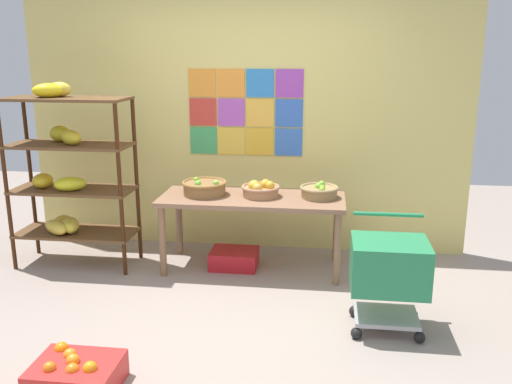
{
  "coord_description": "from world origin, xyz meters",
  "views": [
    {
      "loc": [
        0.81,
        -3.59,
        1.95
      ],
      "look_at": [
        0.24,
        0.76,
        0.81
      ],
      "focal_mm": 38.39,
      "sensor_mm": 36.0,
      "label": 1
    }
  ],
  "objects_px": {
    "banana_shelf_unit": "(66,168)",
    "fruit_basket_right": "(261,189)",
    "fruit_basket_back_left": "(204,187)",
    "display_table": "(252,205)",
    "fruit_basket_centre": "(319,191)",
    "shopping_cart": "(389,269)",
    "orange_crate_foreground": "(76,375)",
    "produce_crate_under_table": "(234,259)"
  },
  "relations": [
    {
      "from": "banana_shelf_unit",
      "to": "orange_crate_foreground",
      "type": "xyz_separation_m",
      "value": [
        0.9,
        -1.87,
        -0.82
      ]
    },
    {
      "from": "banana_shelf_unit",
      "to": "fruit_basket_centre",
      "type": "bearing_deg",
      "value": 3.81
    },
    {
      "from": "display_table",
      "to": "fruit_basket_right",
      "type": "height_order",
      "value": "fruit_basket_right"
    },
    {
      "from": "fruit_basket_right",
      "to": "fruit_basket_back_left",
      "type": "bearing_deg",
      "value": -179.37
    },
    {
      "from": "orange_crate_foreground",
      "to": "shopping_cart",
      "type": "xyz_separation_m",
      "value": [
        1.88,
        0.97,
        0.37
      ]
    },
    {
      "from": "display_table",
      "to": "fruit_basket_centre",
      "type": "relative_size",
      "value": 4.78
    },
    {
      "from": "produce_crate_under_table",
      "to": "orange_crate_foreground",
      "type": "xyz_separation_m",
      "value": [
        -0.61,
        -1.98,
        0.01
      ]
    },
    {
      "from": "fruit_basket_centre",
      "to": "shopping_cart",
      "type": "height_order",
      "value": "fruit_basket_centre"
    },
    {
      "from": "display_table",
      "to": "fruit_basket_back_left",
      "type": "xyz_separation_m",
      "value": [
        -0.44,
        0.0,
        0.15
      ]
    },
    {
      "from": "fruit_basket_back_left",
      "to": "fruit_basket_centre",
      "type": "bearing_deg",
      "value": 1.96
    },
    {
      "from": "produce_crate_under_table",
      "to": "fruit_basket_back_left",
      "type": "bearing_deg",
      "value": 177.9
    },
    {
      "from": "fruit_basket_back_left",
      "to": "produce_crate_under_table",
      "type": "height_order",
      "value": "fruit_basket_back_left"
    },
    {
      "from": "produce_crate_under_table",
      "to": "orange_crate_foreground",
      "type": "bearing_deg",
      "value": -107.1
    },
    {
      "from": "display_table",
      "to": "fruit_basket_right",
      "type": "relative_size",
      "value": 4.73
    },
    {
      "from": "fruit_basket_right",
      "to": "produce_crate_under_table",
      "type": "relative_size",
      "value": 0.81
    },
    {
      "from": "fruit_basket_right",
      "to": "shopping_cart",
      "type": "height_order",
      "value": "fruit_basket_right"
    },
    {
      "from": "fruit_basket_right",
      "to": "fruit_basket_back_left",
      "type": "xyz_separation_m",
      "value": [
        -0.51,
        -0.01,
        0.0
      ]
    },
    {
      "from": "banana_shelf_unit",
      "to": "fruit_basket_back_left",
      "type": "xyz_separation_m",
      "value": [
        1.24,
        0.12,
        -0.16
      ]
    },
    {
      "from": "display_table",
      "to": "shopping_cart",
      "type": "bearing_deg",
      "value": -42.39
    },
    {
      "from": "fruit_basket_centre",
      "to": "orange_crate_foreground",
      "type": "xyz_separation_m",
      "value": [
        -1.37,
        -2.02,
        -0.65
      ]
    },
    {
      "from": "display_table",
      "to": "shopping_cart",
      "type": "height_order",
      "value": "shopping_cart"
    },
    {
      "from": "banana_shelf_unit",
      "to": "fruit_basket_right",
      "type": "relative_size",
      "value": 4.84
    },
    {
      "from": "display_table",
      "to": "fruit_basket_right",
      "type": "bearing_deg",
      "value": 7.46
    },
    {
      "from": "orange_crate_foreground",
      "to": "shopping_cart",
      "type": "bearing_deg",
      "value": 27.38
    },
    {
      "from": "fruit_basket_centre",
      "to": "shopping_cart",
      "type": "xyz_separation_m",
      "value": [
        0.51,
        -1.05,
        -0.28
      ]
    },
    {
      "from": "fruit_basket_right",
      "to": "fruit_basket_back_left",
      "type": "height_order",
      "value": "fruit_basket_right"
    },
    {
      "from": "fruit_basket_back_left",
      "to": "produce_crate_under_table",
      "type": "xyz_separation_m",
      "value": [
        0.27,
        -0.01,
        -0.67
      ]
    },
    {
      "from": "fruit_basket_right",
      "to": "produce_crate_under_table",
      "type": "xyz_separation_m",
      "value": [
        -0.25,
        -0.02,
        -0.67
      ]
    },
    {
      "from": "produce_crate_under_table",
      "to": "fruit_basket_centre",
      "type": "bearing_deg",
      "value": 3.38
    },
    {
      "from": "produce_crate_under_table",
      "to": "orange_crate_foreground",
      "type": "height_order",
      "value": "orange_crate_foreground"
    },
    {
      "from": "display_table",
      "to": "orange_crate_foreground",
      "type": "xyz_separation_m",
      "value": [
        -0.78,
        -1.98,
        -0.51
      ]
    },
    {
      "from": "fruit_basket_centre",
      "to": "fruit_basket_back_left",
      "type": "distance_m",
      "value": 1.03
    },
    {
      "from": "fruit_basket_back_left",
      "to": "produce_crate_under_table",
      "type": "relative_size",
      "value": 0.95
    },
    {
      "from": "fruit_basket_back_left",
      "to": "shopping_cart",
      "type": "height_order",
      "value": "fruit_basket_back_left"
    },
    {
      "from": "banana_shelf_unit",
      "to": "shopping_cart",
      "type": "bearing_deg",
      "value": -17.85
    },
    {
      "from": "produce_crate_under_table",
      "to": "fruit_basket_right",
      "type": "bearing_deg",
      "value": 3.6
    },
    {
      "from": "fruit_basket_back_left",
      "to": "orange_crate_foreground",
      "type": "height_order",
      "value": "fruit_basket_back_left"
    },
    {
      "from": "banana_shelf_unit",
      "to": "shopping_cart",
      "type": "height_order",
      "value": "banana_shelf_unit"
    },
    {
      "from": "fruit_basket_right",
      "to": "orange_crate_foreground",
      "type": "distance_m",
      "value": 2.26
    },
    {
      "from": "banana_shelf_unit",
      "to": "orange_crate_foreground",
      "type": "bearing_deg",
      "value": -64.27
    },
    {
      "from": "display_table",
      "to": "shopping_cart",
      "type": "relative_size",
      "value": 2.05
    },
    {
      "from": "fruit_basket_back_left",
      "to": "shopping_cart",
      "type": "relative_size",
      "value": 0.51
    }
  ]
}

